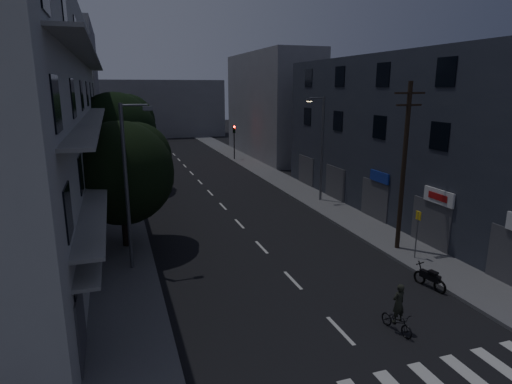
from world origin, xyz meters
TOP-DOWN VIEW (x-y plane):
  - ground at (0.00, 25.00)m, footprint 160.00×160.00m
  - sidewalk_left at (-7.50, 25.00)m, footprint 3.00×90.00m
  - sidewalk_right at (7.50, 25.00)m, footprint 3.00×90.00m
  - lane_markings at (0.00, 31.25)m, footprint 0.15×60.50m
  - building_left at (-11.98, 18.00)m, footprint 7.00×36.00m
  - building_right at (11.99, 14.00)m, footprint 6.19×28.00m
  - building_far_left at (-12.00, 48.00)m, footprint 6.00×20.00m
  - building_far_right at (12.00, 42.00)m, footprint 6.00×20.00m
  - building_far_end at (0.00, 70.00)m, footprint 24.00×8.00m
  - tree_near at (-7.18, 13.42)m, footprint 5.66×5.66m
  - tree_mid at (-7.24, 27.43)m, footprint 6.76×6.76m
  - tree_far at (-7.45, 36.11)m, footprint 6.04×6.04m
  - traffic_signal_far_right at (6.49, 39.98)m, footprint 0.28×0.37m
  - traffic_signal_far_left at (-6.27, 39.26)m, footprint 0.28×0.37m
  - street_lamp_left_near at (-6.99, 10.08)m, footprint 1.51×0.25m
  - street_lamp_right at (7.57, 18.93)m, footprint 1.51×0.25m
  - street_lamp_left_far at (-7.29, 28.85)m, footprint 1.51×0.25m
  - utility_pole at (7.03, 8.21)m, footprint 1.80×0.24m
  - bus_stop_sign at (7.01, 6.70)m, footprint 0.06×0.35m
  - motorcycle at (5.56, 3.85)m, footprint 0.58×1.73m
  - cyclist at (1.95, 1.30)m, footprint 0.77×1.58m

SIDE VIEW (x-z plane):
  - ground at x=0.00m, z-range 0.00..0.00m
  - lane_markings at x=0.00m, z-range 0.00..0.01m
  - sidewalk_left at x=-7.50m, z-range 0.00..0.15m
  - sidewalk_right at x=7.50m, z-range 0.00..0.15m
  - motorcycle at x=5.56m, z-range -0.12..1.00m
  - cyclist at x=1.95m, z-range -0.31..1.60m
  - bus_stop_sign at x=7.01m, z-range 0.63..3.15m
  - traffic_signal_far_right at x=6.49m, z-range 1.05..5.15m
  - traffic_signal_far_left at x=-6.27m, z-range 1.05..5.15m
  - tree_near at x=-7.18m, z-range 1.03..8.01m
  - street_lamp_left_near at x=-6.99m, z-range 0.60..8.60m
  - street_lamp_right at x=7.57m, z-range 0.60..8.60m
  - street_lamp_left_far at x=-7.29m, z-range 0.60..8.60m
  - tree_far at x=-7.45m, z-range 1.10..8.56m
  - utility_pole at x=7.03m, z-range 0.37..9.37m
  - building_far_end at x=0.00m, z-range 0.00..10.00m
  - tree_mid at x=-7.24m, z-range 1.19..9.51m
  - building_right at x=11.99m, z-range 0.00..11.00m
  - building_far_right at x=12.00m, z-range 0.00..13.00m
  - building_left at x=-11.98m, z-range -0.01..13.99m
  - building_far_left at x=-12.00m, z-range 0.00..16.00m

